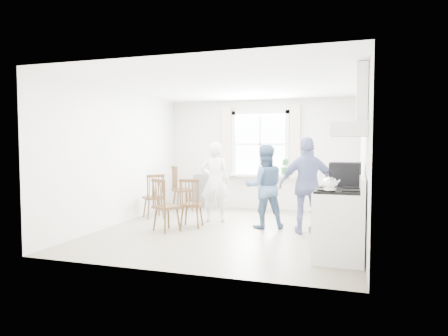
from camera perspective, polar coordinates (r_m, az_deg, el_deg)
room_shell at (r=7.13m, az=0.94°, el=1.42°), size 4.62×5.12×2.64m
window_assembly at (r=9.50m, az=5.16°, el=2.89°), size 1.88×0.24×1.70m
range_hood at (r=5.49m, az=18.01°, el=6.92°), size 0.45×0.76×0.94m
shelf_unit at (r=9.85m, az=-3.02°, el=-3.28°), size 0.40×0.30×0.80m
gas_stove at (r=5.58m, az=16.07°, el=-7.72°), size 0.68×0.76×1.12m
kettle at (r=5.23m, az=14.90°, el=-2.28°), size 0.19×0.19×0.27m
low_cabinet at (r=6.28m, az=16.87°, el=-6.82°), size 0.50×0.55×0.90m
stereo_stack at (r=6.15m, az=16.92°, el=-1.00°), size 0.46×0.42×0.38m
cardboard_box at (r=6.09m, az=17.30°, el=-2.02°), size 0.29×0.22×0.18m
windsor_chair_a at (r=7.38m, az=-4.87°, el=-4.28°), size 0.43×0.42×0.92m
windsor_chair_b at (r=7.11m, az=-8.88°, el=-4.45°), size 0.54×0.54×0.95m
windsor_chair_c at (r=8.45m, az=-9.86°, el=-3.30°), size 0.55×0.55×0.93m
person_left at (r=7.95m, az=-1.29°, el=-2.00°), size 0.69×0.69×1.59m
person_mid at (r=7.40m, az=5.78°, el=-2.65°), size 0.98×0.98×1.54m
person_right at (r=7.03m, az=11.89°, el=-2.47°), size 1.19×1.19×1.67m
potted_plant at (r=9.32m, az=8.59°, el=0.22°), size 0.21×0.21×0.37m
windsor_chair_d at (r=9.33m, az=-6.63°, el=-2.19°), size 0.61×0.61×1.05m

